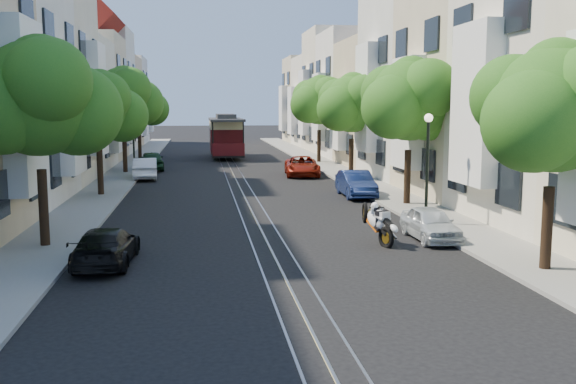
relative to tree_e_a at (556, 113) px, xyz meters
name	(u,v)px	position (x,y,z in m)	size (l,w,h in m)	color
ground	(230,168)	(-7.26, 31.02, -4.40)	(200.00, 200.00, 0.00)	black
sidewalk_east	(327,166)	(-0.01, 31.02, -4.34)	(2.50, 80.00, 0.12)	gray
sidewalk_west	(130,168)	(-14.51, 31.02, -4.34)	(2.50, 80.00, 0.12)	gray
rail_left	(223,168)	(-7.81, 31.02, -4.39)	(0.06, 80.00, 0.02)	gray
rail_slot	(230,168)	(-7.26, 31.02, -4.39)	(0.06, 80.00, 0.02)	gray
rail_right	(238,168)	(-6.71, 31.02, -4.39)	(0.06, 80.00, 0.02)	gray
lane_line	(230,168)	(-7.26, 31.02, -4.40)	(0.08, 80.00, 0.01)	tan
townhouses_east	(388,97)	(4.61, 30.94, 0.79)	(7.75, 72.00, 12.00)	beige
townhouses_west	(59,98)	(-19.13, 30.94, 0.68)	(7.75, 72.00, 11.76)	silver
tree_e_a	(556,113)	(0.00, 0.00, 0.00)	(4.72, 3.87, 6.27)	black
tree_e_b	(411,102)	(0.00, 12.00, 0.34)	(4.93, 4.08, 6.68)	black
tree_e_c	(353,105)	(0.00, 23.00, 0.20)	(4.84, 3.99, 6.52)	black
tree_e_d	(320,102)	(0.00, 34.00, 0.47)	(5.01, 4.16, 6.85)	black
tree_w_a	(40,101)	(-14.40, 5.00, 0.34)	(4.93, 4.08, 6.68)	black
tree_w_b	(99,109)	(-14.40, 17.00, 0.00)	(4.72, 3.87, 6.27)	black
tree_w_c	(124,98)	(-14.40, 28.00, 0.67)	(5.13, 4.28, 7.09)	black
tree_w_d	(139,105)	(-14.40, 39.00, 0.20)	(4.84, 3.99, 6.52)	black
lamp_east	(428,152)	(-0.96, 7.02, -1.55)	(0.32, 0.32, 4.16)	black
lamp_west	(133,133)	(-13.56, 25.02, -1.55)	(0.32, 0.32, 4.16)	black
sportbike_rider	(377,221)	(-3.67, 4.17, -3.61)	(0.80, 1.90, 1.40)	black
cable_car	(226,134)	(-7.16, 40.44, -2.33)	(2.87, 9.08, 3.49)	black
parked_car_e_near	(430,223)	(-1.66, 4.65, -3.83)	(1.34, 3.32, 1.13)	silver
parked_car_e_mid	(356,184)	(-1.69, 15.15, -3.74)	(1.39, 4.00, 1.32)	#0D1A44
parked_car_e_far	(302,166)	(-2.86, 25.02, -3.76)	(2.13, 4.62, 1.28)	maroon
parked_car_w_near	(106,246)	(-12.20, 2.55, -3.85)	(1.54, 3.80, 1.10)	black
parked_car_w_mid	(145,168)	(-12.86, 24.57, -3.73)	(1.42, 4.06, 1.34)	white
parked_car_w_far	(152,161)	(-12.86, 30.10, -3.71)	(1.62, 4.04, 1.38)	#15361D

